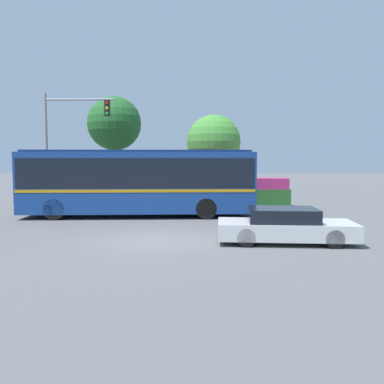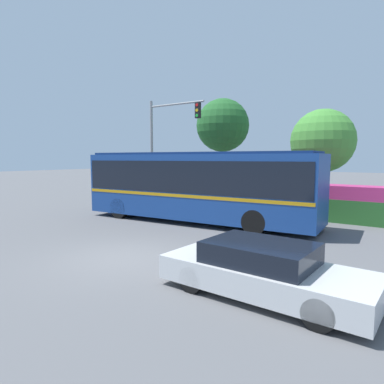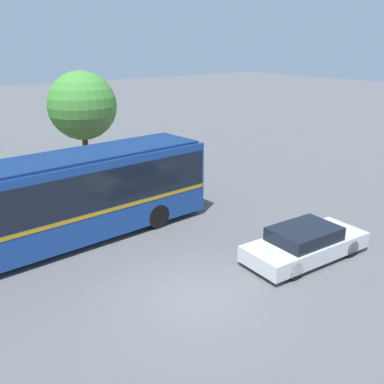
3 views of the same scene
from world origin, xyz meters
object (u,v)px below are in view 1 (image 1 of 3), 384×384
Objects in this scene: sedan_foreground at (285,226)px; traffic_light_pole at (63,134)px; city_bus at (138,179)px; street_tree_left at (114,124)px; street_tree_centre at (214,142)px.

traffic_light_pole reaches higher than sedan_foreground.
city_bus is at bearing -36.30° from traffic_light_pole.
street_tree_left is at bearing 58.27° from traffic_light_pole.
city_bus is 6.62m from traffic_light_pole.
sedan_foreground is at bearing -42.09° from traffic_light_pole.
sedan_foreground is 0.70× the size of traffic_light_pole.
city_bus is at bearing 136.53° from sedan_foreground.
traffic_light_pole is at bearing -121.73° from street_tree_left.
traffic_light_pole is at bearing -40.04° from city_bus.
city_bus is at bearing -119.15° from street_tree_centre.
street_tree_left is 1.22× the size of street_tree_centre.
street_tree_centre is at bearing 101.59° from sedan_foreground.
city_bus is 2.46× the size of sedan_foreground.
traffic_light_pole is at bearing -159.23° from street_tree_centre.
street_tree_left reaches higher than street_tree_centre.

